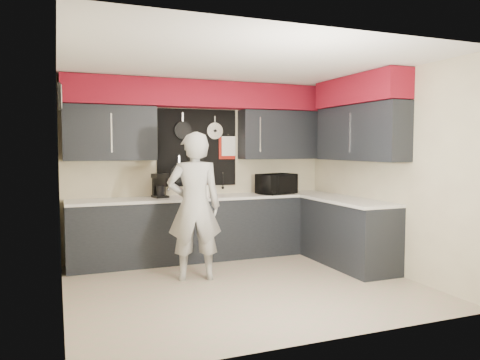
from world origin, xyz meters
name	(u,v)px	position (x,y,z in m)	size (l,w,h in m)	color
ground	(243,285)	(0.00, 0.00, 0.00)	(4.00, 4.00, 0.00)	tan
back_wall_assembly	(203,122)	(0.01, 1.60, 2.01)	(4.00, 0.36, 2.60)	beige
right_wall_assembly	(363,124)	(1.85, 0.26, 1.94)	(0.36, 3.50, 2.60)	beige
left_wall_assembly	(60,177)	(-1.99, 0.02, 1.33)	(0.05, 3.50, 2.60)	beige
base_cabinets	(245,229)	(0.49, 1.13, 0.46)	(3.95, 2.20, 0.92)	black
microwave	(276,184)	(1.09, 1.36, 1.07)	(0.56, 0.38, 0.31)	black
knife_block	(207,188)	(0.01, 1.46, 1.04)	(0.11, 0.11, 0.24)	#371E11
utensil_crock	(206,190)	(-0.02, 1.43, 1.00)	(0.13, 0.13, 0.17)	white
coffee_maker	(160,185)	(-0.67, 1.51, 1.10)	(0.22, 0.26, 0.34)	black
person	(194,206)	(-0.47, 0.45, 0.91)	(0.66, 0.44, 1.82)	#B6B6B4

